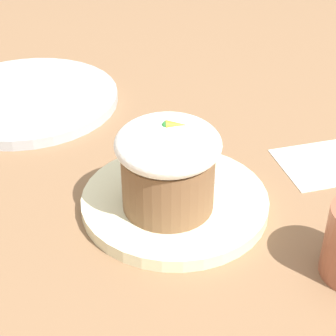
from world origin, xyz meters
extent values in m
plane|color=#846042|center=(0.00, 0.00, 0.00)|extent=(4.00, 4.00, 0.00)
cylinder|color=beige|center=(0.00, 0.00, 0.01)|extent=(0.21, 0.21, 0.01)
cylinder|color=brown|center=(-0.01, -0.01, 0.05)|extent=(0.10, 0.10, 0.07)
ellipsoid|color=white|center=(-0.01, -0.01, 0.09)|extent=(0.11, 0.11, 0.04)
cone|color=orange|center=(0.00, -0.01, 0.11)|extent=(0.02, 0.01, 0.01)
sphere|color=green|center=(-0.01, -0.01, 0.11)|extent=(0.01, 0.01, 0.01)
cube|color=#B7B7BC|center=(0.04, 0.02, 0.02)|extent=(0.06, 0.06, 0.00)
ellipsoid|color=#B7B7BC|center=(0.01, -0.02, 0.02)|extent=(0.05, 0.05, 0.01)
cylinder|color=#B2B7BC|center=(-0.20, 0.26, 0.01)|extent=(0.27, 0.27, 0.02)
cube|color=white|center=(0.19, 0.07, 0.00)|extent=(0.13, 0.12, 0.00)
camera|label=1|loc=(-0.04, -0.50, 0.39)|focal=60.00mm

